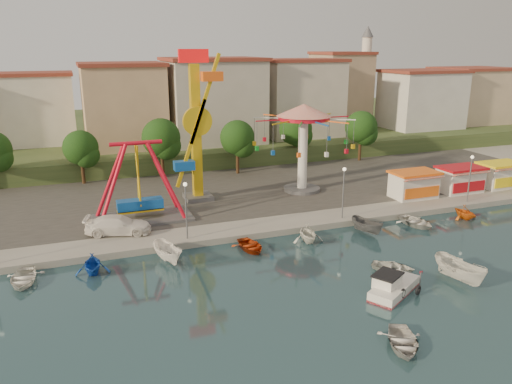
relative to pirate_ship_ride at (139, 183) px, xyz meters
name	(u,v)px	position (x,y,z in m)	size (l,w,h in m)	color
ground	(336,293)	(11.19, -19.75, -4.39)	(200.00, 200.00, 0.00)	#142B37
quay_deck	(170,143)	(11.19, 42.25, -4.09)	(200.00, 100.00, 0.60)	#9E998E
asphalt_pad	(219,184)	(11.19, 10.25, -3.79)	(90.00, 28.00, 0.01)	#4C4944
hill_terrace	(164,132)	(11.19, 47.25, -2.89)	(200.00, 60.00, 3.00)	#384C26
pirate_ship_ride	(139,183)	(0.00, 0.00, 0.00)	(10.00, 5.00, 8.00)	#59595E
kamikaze_tower	(198,130)	(7.30, 4.53, 4.19)	(4.39, 3.10, 16.50)	#59595E
wave_swinger	(303,128)	(19.71, 3.78, 3.80)	(11.60, 11.60, 10.40)	#59595E
booth_left	(414,184)	(30.51, -3.26, -2.23)	(5.40, 3.78, 3.08)	white
booth_mid	(460,179)	(37.16, -3.26, -2.23)	(5.40, 3.78, 3.08)	white
booth_right	(500,175)	(43.37, -3.26, -2.23)	(5.40, 3.78, 3.08)	white
lamp_post_1	(186,212)	(3.19, -6.75, -1.29)	(0.14, 0.14, 5.00)	#59595E
lamp_post_2	(343,194)	(19.19, -6.75, -1.29)	(0.14, 0.14, 5.00)	#59595E
lamp_post_3	(469,180)	(35.19, -6.75, -1.29)	(0.14, 0.14, 5.00)	#59595E
tree_1	(81,148)	(-4.81, 16.49, 0.81)	(4.35, 4.35, 6.80)	#382314
tree_2	(161,138)	(5.19, 16.06, 1.52)	(5.02, 5.02, 7.85)	#382314
tree_3	(237,138)	(15.19, 14.62, 1.16)	(4.68, 4.68, 7.32)	#382314
tree_4	(296,129)	(25.19, 17.61, 1.35)	(4.86, 4.86, 7.60)	#382314
tree_5	(361,127)	(35.19, 15.79, 1.31)	(4.83, 4.83, 7.54)	#382314
building_1	(37,117)	(-10.14, 31.64, 2.92)	(12.33, 9.01, 8.63)	silver
building_2	(128,105)	(3.00, 32.21, 4.22)	(11.95, 9.28, 11.23)	tan
building_3	(218,110)	(16.79, 29.06, 3.20)	(12.59, 10.50, 9.20)	beige
building_4	(286,104)	(30.26, 32.46, 3.22)	(10.75, 9.23, 9.24)	beige
building_5	(358,97)	(43.55, 30.59, 4.21)	(12.77, 10.96, 11.21)	tan
building_6	(417,92)	(55.34, 29.03, 4.78)	(8.23, 8.98, 12.36)	silver
building_7	(449,97)	(67.22, 33.96, 2.99)	(11.59, 10.93, 8.76)	beige
minaret	(365,73)	(47.19, 34.25, 8.15)	(2.80, 2.80, 18.00)	silver
cabin_motorboat	(393,287)	(15.09, -21.17, -3.93)	(5.21, 4.14, 1.74)	white
rowboat_a	(393,267)	(17.38, -18.02, -4.05)	(2.40, 3.36, 0.70)	silver
rowboat_b	(403,342)	(11.57, -27.15, -4.01)	(2.66, 3.72, 0.77)	silver
skiff	(460,271)	(21.01, -21.35, -3.48)	(1.78, 4.73, 1.83)	silver
van	(118,225)	(-2.51, -3.33, -2.93)	(2.42, 5.95, 1.73)	white
moored_boat_0	(23,278)	(-10.29, -9.95, -3.99)	(2.77, 3.88, 0.80)	white
moored_boat_1	(92,264)	(-5.21, -9.95, -3.57)	(2.69, 3.11, 1.64)	blue
moored_boat_2	(168,253)	(0.82, -9.95, -3.58)	(1.59, 4.23, 1.63)	white
moored_boat_3	(251,246)	(8.13, -9.95, -4.01)	(2.62, 3.67, 0.76)	#AD330D
moored_boat_4	(308,233)	(13.74, -9.95, -3.54)	(2.81, 3.25, 1.71)	silver
moored_boat_5	(367,226)	(20.10, -9.95, -3.66)	(1.43, 3.79, 1.46)	#515155
moored_boat_6	(416,222)	(25.87, -9.95, -3.98)	(2.88, 4.04, 0.84)	silver
moored_boat_7	(465,212)	(31.96, -9.95, -3.64)	(2.48, 2.87, 1.51)	orange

